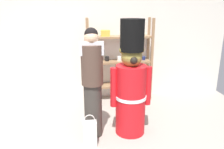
{
  "coord_description": "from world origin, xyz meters",
  "views": [
    {
      "loc": [
        -0.05,
        -2.71,
        1.99
      ],
      "look_at": [
        0.39,
        0.55,
        1.0
      ],
      "focal_mm": 36.41,
      "sensor_mm": 36.0,
      "label": 1
    }
  ],
  "objects_px": {
    "teddy_bear_guard": "(131,86)",
    "person_shopper": "(92,82)",
    "merchandise_shelf": "(120,59)",
    "shopping_bag": "(90,133)"
  },
  "relations": [
    {
      "from": "merchandise_shelf",
      "to": "teddy_bear_guard",
      "type": "xyz_separation_m",
      "value": [
        -0.06,
        -1.43,
        -0.09
      ]
    },
    {
      "from": "person_shopper",
      "to": "merchandise_shelf",
      "type": "bearing_deg",
      "value": 65.44
    },
    {
      "from": "person_shopper",
      "to": "shopping_bag",
      "type": "bearing_deg",
      "value": -103.54
    },
    {
      "from": "teddy_bear_guard",
      "to": "person_shopper",
      "type": "relative_size",
      "value": 1.07
    },
    {
      "from": "merchandise_shelf",
      "to": "shopping_bag",
      "type": "relative_size",
      "value": 3.54
    },
    {
      "from": "merchandise_shelf",
      "to": "person_shopper",
      "type": "relative_size",
      "value": 1.04
    },
    {
      "from": "teddy_bear_guard",
      "to": "person_shopper",
      "type": "bearing_deg",
      "value": -179.56
    },
    {
      "from": "teddy_bear_guard",
      "to": "shopping_bag",
      "type": "height_order",
      "value": "teddy_bear_guard"
    },
    {
      "from": "person_shopper",
      "to": "shopping_bag",
      "type": "distance_m",
      "value": 0.76
    },
    {
      "from": "teddy_bear_guard",
      "to": "merchandise_shelf",
      "type": "bearing_deg",
      "value": 87.63
    }
  ]
}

